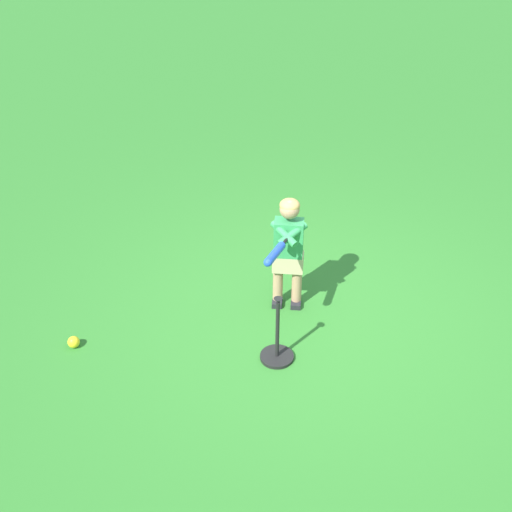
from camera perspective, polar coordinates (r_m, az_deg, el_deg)
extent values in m
plane|color=#2D7528|center=(6.29, 4.64, -5.18)|extent=(40.00, 40.00, 0.00)
cube|color=#232328|center=(6.43, 3.25, -3.81)|extent=(0.17, 0.13, 0.05)
cylinder|color=tan|center=(6.33, 3.31, -2.38)|extent=(0.09, 0.09, 0.34)
cube|color=#232328|center=(6.43, 1.73, -3.72)|extent=(0.17, 0.13, 0.05)
cylinder|color=tan|center=(6.34, 1.77, -2.29)|extent=(0.09, 0.09, 0.34)
cube|color=#C6B284|center=(6.19, 2.60, -0.47)|extent=(0.21, 0.30, 0.16)
cube|color=#339351|center=(6.05, 2.66, 1.48)|extent=(0.21, 0.28, 0.34)
sphere|color=tan|center=(5.90, 2.73, 3.81)|extent=(0.17, 0.17, 0.17)
ellipsoid|color=tan|center=(5.90, 2.74, 4.11)|extent=(0.21, 0.21, 0.11)
sphere|color=blue|center=(5.89, 2.59, 1.49)|extent=(0.04, 0.04, 0.04)
cylinder|color=black|center=(5.81, 2.31, 1.14)|extent=(0.14, 0.03, 0.05)
cylinder|color=blue|center=(5.60, 1.54, 0.19)|extent=(0.35, 0.07, 0.11)
sphere|color=blue|center=(5.45, 0.96, -0.53)|extent=(0.07, 0.07, 0.07)
cylinder|color=#339351|center=(5.91, 2.95, 1.75)|extent=(0.30, 0.21, 0.14)
cylinder|color=#339351|center=(5.91, 2.29, 1.79)|extent=(0.21, 0.30, 0.14)
sphere|color=yellow|center=(6.16, -14.53, -6.75)|extent=(0.10, 0.10, 0.10)
cylinder|color=black|center=(5.88, 1.70, -8.14)|extent=(0.28, 0.28, 0.03)
cylinder|color=black|center=(5.69, 1.75, -5.97)|extent=(0.03, 0.03, 0.55)
cone|color=black|center=(5.51, 1.80, -3.62)|extent=(0.07, 0.07, 0.04)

